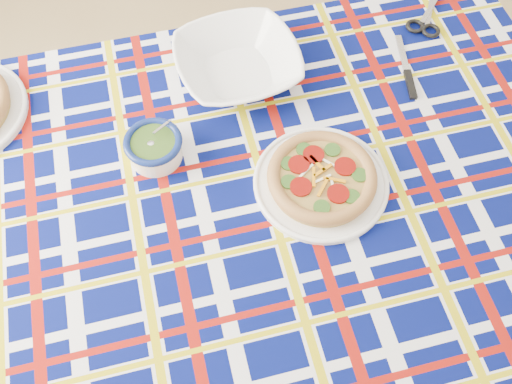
{
  "coord_description": "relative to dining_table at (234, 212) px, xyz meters",
  "views": [
    {
      "loc": [
        -0.23,
        -1.26,
        1.97
      ],
      "look_at": [
        -0.15,
        -0.61,
        0.85
      ],
      "focal_mm": 40.0,
      "sensor_mm": 36.0,
      "label": 1
    }
  ],
  "objects": [
    {
      "name": "floor",
      "position": [
        0.2,
        0.6,
        -0.75
      ],
      "size": [
        4.0,
        4.0,
        0.0
      ],
      "primitive_type": "plane",
      "color": "#9A7D4F",
      "rests_on": "ground"
    },
    {
      "name": "kitchen_scissors",
      "position": [
        0.62,
        0.54,
        0.09
      ],
      "size": [
        0.19,
        0.24,
        0.02
      ],
      "primitive_type": null,
      "rotation": [
        0.0,
        0.0,
        1.06
      ],
      "color": "silver",
      "rests_on": "tablecloth"
    },
    {
      "name": "dining_table",
      "position": [
        0.0,
        0.0,
        0.0
      ],
      "size": [
        1.89,
        1.31,
        0.83
      ],
      "rotation": [
        0.0,
        0.0,
        0.13
      ],
      "color": "brown",
      "rests_on": "floor"
    },
    {
      "name": "tablecloth",
      "position": [
        -0.0,
        -0.0,
        0.03
      ],
      "size": [
        1.93,
        1.35,
        0.12
      ],
      "primitive_type": null,
      "rotation": [
        0.0,
        0.0,
        0.13
      ],
      "color": "#040B4C",
      "rests_on": "dining_table"
    },
    {
      "name": "serving_bowl",
      "position": [
        0.05,
        0.36,
        0.12
      ],
      "size": [
        0.38,
        0.38,
        0.08
      ],
      "primitive_type": "imported",
      "rotation": [
        0.0,
        0.0,
        0.22
      ],
      "color": "white",
      "rests_on": "tablecloth"
    },
    {
      "name": "main_focaccia_plate",
      "position": [
        0.21,
        0.0,
        0.12
      ],
      "size": [
        0.38,
        0.38,
        0.06
      ],
      "primitive_type": null,
      "rotation": [
        0.0,
        0.0,
        0.19
      ],
      "color": "#A9823C",
      "rests_on": "tablecloth"
    },
    {
      "name": "table_knife",
      "position": [
        0.5,
        0.38,
        0.09
      ],
      "size": [
        0.04,
        0.24,
        0.01
      ],
      "primitive_type": null,
      "rotation": [
        0.0,
        0.0,
        1.51
      ],
      "color": "silver",
      "rests_on": "tablecloth"
    },
    {
      "name": "pesto_bowl",
      "position": [
        -0.17,
        0.13,
        0.13
      ],
      "size": [
        0.17,
        0.17,
        0.08
      ],
      "primitive_type": null,
      "rotation": [
        0.0,
        0.0,
        0.3
      ],
      "color": "#223E10",
      "rests_on": "tablecloth"
    }
  ]
}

